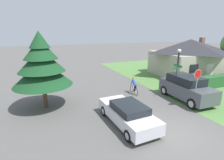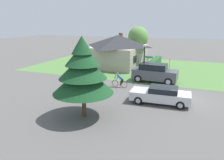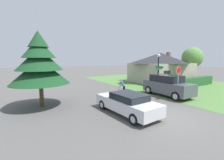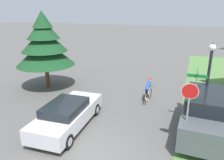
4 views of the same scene
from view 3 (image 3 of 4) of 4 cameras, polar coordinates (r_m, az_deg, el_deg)
name	(u,v)px [view 3 (image 3 of 4)]	position (r m, az deg, el deg)	size (l,w,h in m)	color
ground_plane	(168,116)	(10.04, 20.46, -12.84)	(140.00, 140.00, 0.00)	#5B5956
grass_verge_right	(199,88)	(21.43, 30.28, -2.53)	(16.00, 36.00, 0.01)	#568442
cottage_house	(160,67)	(24.42, 17.97, 4.77)	(9.07, 7.77, 4.65)	#B2A893
hedge_row	(188,83)	(20.95, 26.82, -0.95)	(10.72, 0.90, 1.15)	#285B2D
sedan_left_lane	(127,103)	(9.73, 5.69, -8.71)	(2.03, 4.73, 1.36)	silver
cyclist	(123,87)	(14.99, 4.08, -2.78)	(0.44, 1.65, 1.48)	black
parked_suv_right	(167,86)	(15.17, 20.35, -2.04)	(2.14, 4.73, 1.99)	#4C5156
stop_sign	(178,77)	(13.51, 23.90, 0.97)	(0.64, 0.07, 2.91)	gray
street_lamp	(158,68)	(15.73, 17.19, 4.48)	(0.33, 0.33, 4.09)	black
street_name_sign	(159,75)	(15.03, 17.44, 1.69)	(0.90, 0.90, 2.83)	gray
conifer_tall_near	(40,64)	(11.87, -25.89, 5.63)	(4.06, 4.06, 5.47)	#4C3823
deciduous_tree_right	(192,58)	(29.30, 28.21, 7.47)	(3.39, 3.39, 5.54)	#4C3823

